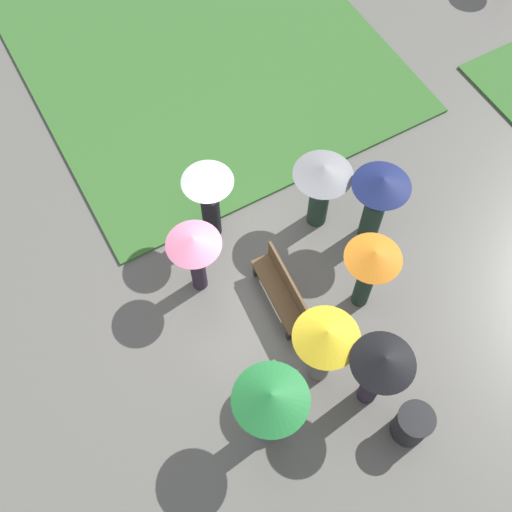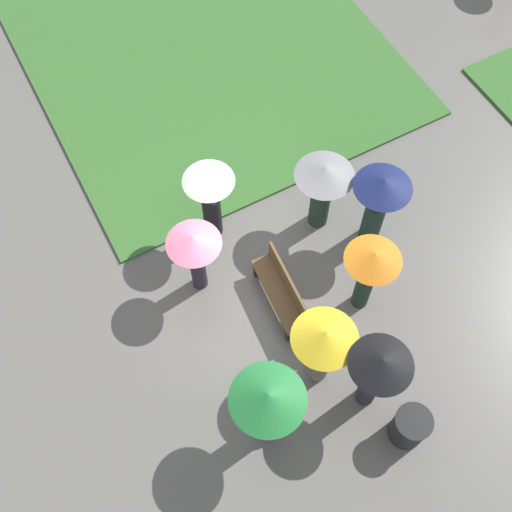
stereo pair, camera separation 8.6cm
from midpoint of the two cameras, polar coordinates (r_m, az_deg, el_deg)
ground_plane at (r=12.33m, az=-0.79°, el=-1.82°), size 90.00×90.00×0.00m
lawn_patch_near at (r=16.01m, az=-4.59°, el=18.04°), size 8.90×7.90×0.06m
park_bench at (r=11.69m, az=2.60°, el=-3.12°), size 1.66×0.55×0.90m
trash_bin at (r=11.21m, az=13.70°, el=-14.55°), size 0.62×0.62×0.82m
crowd_person_white at (r=11.75m, az=-3.91°, el=5.56°), size 0.95×0.95×1.94m
crowd_person_grey at (r=11.96m, az=6.18°, el=6.37°), size 1.11×1.11×1.77m
crowd_person_green at (r=9.90m, az=1.29°, el=-13.04°), size 1.18×1.18×2.00m
crowd_person_navy at (r=11.89m, az=11.09°, el=4.98°), size 1.07×1.07×1.90m
crowd_person_orange at (r=11.06m, az=10.34°, el=-1.04°), size 0.99×0.99×1.88m
crowd_person_pink at (r=11.16m, az=-5.23°, el=0.53°), size 0.98×0.98×1.74m
crowd_person_yellow at (r=10.42m, az=6.21°, el=-7.87°), size 1.09×1.09×1.87m
crowd_person_black at (r=10.34m, az=10.95°, el=-10.05°), size 1.03×1.03×1.92m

